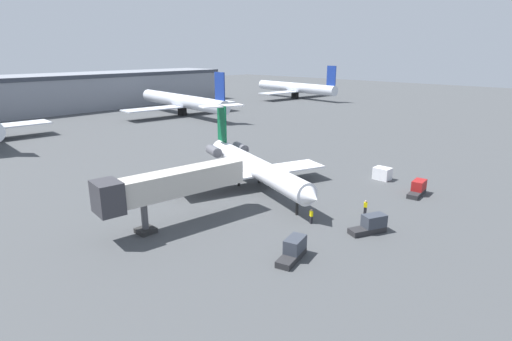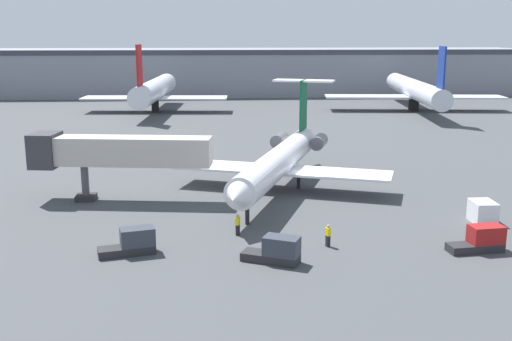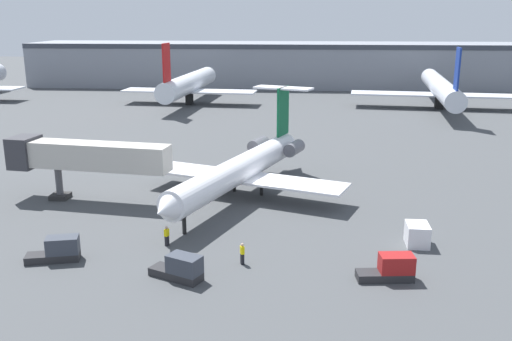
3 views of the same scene
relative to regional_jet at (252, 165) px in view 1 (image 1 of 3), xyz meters
The scene contains 12 objects.
ground_plane 4.81m from the regional_jet, 38.39° to the right, with size 400.00×400.00×0.10m, color #424447.
regional_jet is the anchor object (origin of this frame).
jet_bridge 16.54m from the regional_jet, behind, with size 16.95×5.11×6.36m.
ground_crew_marshaller 16.89m from the regional_jet, 84.41° to the right, with size 0.39×0.47×1.69m.
ground_crew_loader 14.65m from the regional_jet, 109.80° to the right, with size 0.40×0.47×1.69m.
baggage_tug_lead 19.85m from the regional_jet, 97.24° to the right, with size 4.22×2.95×1.90m.
baggage_tug_trailing 21.34m from the regional_jet, 126.24° to the right, with size 4.22×2.33×1.90m.
baggage_tug_spare 22.35m from the regional_jet, 55.81° to the right, with size 4.13×1.83×1.90m.
cargo_container_uld 19.65m from the regional_jet, 37.14° to the right, with size 1.84×2.40×1.80m.
terminal_building 95.98m from the regional_jet, 88.33° to the left, with size 136.78×19.54×11.31m.
parked_airliner_centre 68.94m from the regional_jet, 60.77° to the left, with size 35.72×42.17×13.15m.
parked_airliner_east_mid 112.16m from the regional_jet, 34.70° to the left, with size 34.03×40.13×13.10m.
Camera 1 is at (-42.71, -35.75, 18.43)m, focal length 28.95 mm.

